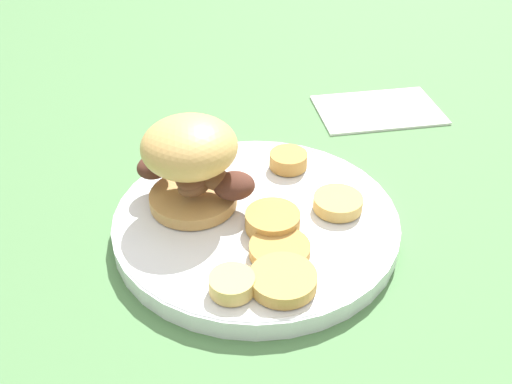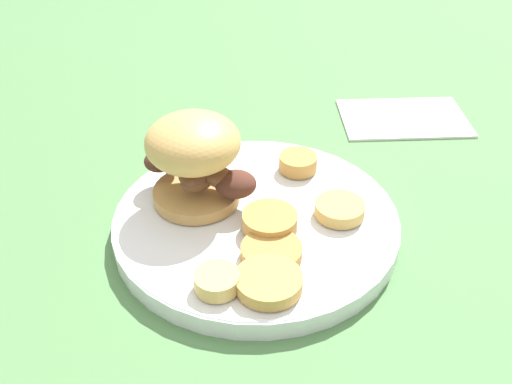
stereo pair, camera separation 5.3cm
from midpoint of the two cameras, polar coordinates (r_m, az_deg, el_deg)
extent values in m
plane|color=#4C7A47|center=(0.56, -2.72, -3.81)|extent=(4.00, 4.00, 0.00)
cylinder|color=white|center=(0.55, -2.75, -3.09)|extent=(0.26, 0.26, 0.02)
torus|color=white|center=(0.54, -2.77, -2.48)|extent=(0.26, 0.26, 0.01)
cylinder|color=tan|center=(0.56, -8.69, -0.71)|extent=(0.08, 0.08, 0.01)
ellipsoid|color=#4C281E|center=(0.54, -4.92, 0.51)|extent=(0.05, 0.04, 0.02)
ellipsoid|color=brown|center=(0.54, -8.84, 1.38)|extent=(0.03, 0.04, 0.01)
ellipsoid|color=brown|center=(0.54, -6.63, 1.10)|extent=(0.05, 0.04, 0.02)
ellipsoid|color=#4C281E|center=(0.57, -12.26, 2.34)|extent=(0.04, 0.04, 0.02)
ellipsoid|color=brown|center=(0.55, -8.60, 0.64)|extent=(0.04, 0.04, 0.02)
ellipsoid|color=tan|center=(0.53, -9.24, 4.20)|extent=(0.09, 0.09, 0.05)
cylinder|color=#BC8942|center=(0.52, -1.30, -2.87)|extent=(0.05, 0.05, 0.02)
cylinder|color=#DBB766|center=(0.47, -5.08, -8.92)|extent=(0.04, 0.04, 0.01)
cylinder|color=#BC8942|center=(0.60, 0.60, 2.97)|extent=(0.04, 0.04, 0.02)
cylinder|color=tan|center=(0.55, 5.10, -1.13)|extent=(0.05, 0.05, 0.01)
cylinder|color=tan|center=(0.47, -0.63, -8.52)|extent=(0.05, 0.05, 0.01)
cylinder|color=#BC8942|center=(0.50, -0.77, -5.65)|extent=(0.05, 0.05, 0.01)
cube|color=white|center=(0.75, 9.60, 7.75)|extent=(0.17, 0.14, 0.01)
camera|label=1|loc=(0.03, -92.86, -2.10)|focal=42.00mm
camera|label=2|loc=(0.03, 87.14, 2.10)|focal=42.00mm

